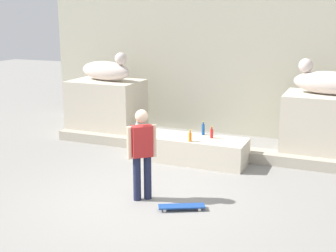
{
  "coord_description": "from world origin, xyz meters",
  "views": [
    {
      "loc": [
        3.4,
        -6.93,
        3.3
      ],
      "look_at": [
        -0.0,
        1.27,
        1.1
      ],
      "focal_mm": 48.83,
      "sensor_mm": 36.0,
      "label": 1
    }
  ],
  "objects": [
    {
      "name": "bottle_clear",
      "position": [
        -1.21,
        2.3,
        0.7
      ],
      "size": [
        0.07,
        0.07,
        0.31
      ],
      "color": "silver",
      "rests_on": "ledge_block"
    },
    {
      "name": "skateboard",
      "position": [
        0.82,
        -0.1,
        0.06
      ],
      "size": [
        0.8,
        0.54,
        0.08
      ],
      "rotation": [
        0.0,
        0.0,
        0.47
      ],
      "color": "navy",
      "rests_on": "ground_plane"
    },
    {
      "name": "pedestal_left",
      "position": [
        -2.86,
        3.76,
        0.76
      ],
      "size": [
        1.88,
        1.34,
        1.53
      ],
      "primitive_type": "cube",
      "color": "beige",
      "rests_on": "ground_plane"
    },
    {
      "name": "stair_step",
      "position": [
        0.0,
        3.07,
        0.12
      ],
      "size": [
        7.6,
        0.5,
        0.24
      ],
      "primitive_type": "cube",
      "color": "#A9A08F",
      "rests_on": "ground_plane"
    },
    {
      "name": "bottle_red",
      "position": [
        0.51,
        2.59,
        0.68
      ],
      "size": [
        0.07,
        0.07,
        0.27
      ],
      "color": "red",
      "rests_on": "ledge_block"
    },
    {
      "name": "statue_reclining_left",
      "position": [
        -2.82,
        3.75,
        1.81
      ],
      "size": [
        1.68,
        0.88,
        0.78
      ],
      "rotation": [
        0.0,
        0.0,
        -0.21
      ],
      "color": "beige",
      "rests_on": "pedestal_left"
    },
    {
      "name": "pedestal_right",
      "position": [
        2.86,
        3.76,
        0.76
      ],
      "size": [
        1.88,
        1.34,
        1.53
      ],
      "primitive_type": "cube",
      "color": "beige",
      "rests_on": "ground_plane"
    },
    {
      "name": "bottle_orange",
      "position": [
        0.16,
        2.14,
        0.68
      ],
      "size": [
        0.07,
        0.07,
        0.27
      ],
      "color": "orange",
      "rests_on": "ledge_block"
    },
    {
      "name": "ground_plane",
      "position": [
        0.0,
        0.0,
        0.0
      ],
      "size": [
        40.0,
        40.0,
        0.0
      ],
      "primitive_type": "plane",
      "color": "gray"
    },
    {
      "name": "ledge_block",
      "position": [
        0.0,
        2.47,
        0.28
      ],
      "size": [
        2.66,
        0.9,
        0.57
      ],
      "primitive_type": "cube",
      "color": "beige",
      "rests_on": "ground_plane"
    },
    {
      "name": "facade_wall",
      "position": [
        0.0,
        5.47,
        3.01
      ],
      "size": [
        10.59,
        0.6,
        6.03
      ],
      "primitive_type": "cube",
      "color": "#B6B39C",
      "rests_on": "ground_plane"
    },
    {
      "name": "skater",
      "position": [
        -0.0,
        0.06,
        0.92
      ],
      "size": [
        0.43,
        0.39,
        1.67
      ],
      "rotation": [
        0.0,
        0.0,
        0.71
      ],
      "color": "#1E233F",
      "rests_on": "ground_plane"
    },
    {
      "name": "statue_reclining_right",
      "position": [
        2.82,
        3.77,
        1.81
      ],
      "size": [
        1.67,
        0.8,
        0.78
      ],
      "rotation": [
        0.0,
        0.0,
        2.99
      ],
      "color": "beige",
      "rests_on": "pedestal_right"
    },
    {
      "name": "bottle_blue",
      "position": [
        0.25,
        2.78,
        0.7
      ],
      "size": [
        0.07,
        0.07,
        0.32
      ],
      "color": "#194C99",
      "rests_on": "ledge_block"
    }
  ]
}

